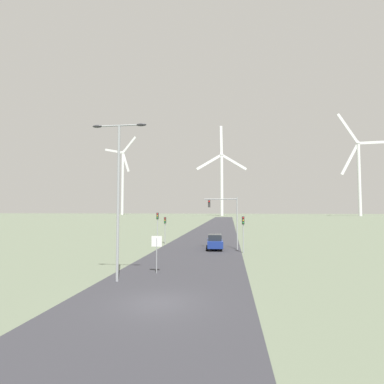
{
  "coord_description": "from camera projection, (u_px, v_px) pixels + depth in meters",
  "views": [
    {
      "loc": [
        3.76,
        -15.5,
        4.86
      ],
      "look_at": [
        0.0,
        14.03,
        6.56
      ],
      "focal_mm": 28.0,
      "sensor_mm": 36.0,
      "label": 1
    }
  ],
  "objects": [
    {
      "name": "traffic_light_post_mid_left",
      "position": [
        157.0,
        221.0,
        40.91
      ],
      "size": [
        0.28,
        0.34,
        4.37
      ],
      "color": "#93999E",
      "rests_on": "ground"
    },
    {
      "name": "wind_turbine_center",
      "position": [
        359.0,
        170.0,
        205.65
      ],
      "size": [
        38.44,
        3.0,
        71.66
      ],
      "color": "silver",
      "rests_on": "ground"
    },
    {
      "name": "wind_turbine_left",
      "position": [
        222.0,
        177.0,
        215.4
      ],
      "size": [
        36.33,
        10.28,
        65.21
      ],
      "color": "silver",
      "rests_on": "ground"
    },
    {
      "name": "ground_plane",
      "position": [
        158.0,
        303.0,
        15.55
      ],
      "size": [
        600.0,
        600.0,
        0.0
      ],
      "primitive_type": "plane",
      "color": "#5B6651"
    },
    {
      "name": "wind_turbine_far_left",
      "position": [
        123.0,
        177.0,
        255.16
      ],
      "size": [
        29.27,
        4.25,
        66.73
      ],
      "color": "silver",
      "rests_on": "ground"
    },
    {
      "name": "road_surface",
      "position": [
        212.0,
        232.0,
        63.09
      ],
      "size": [
        10.0,
        240.0,
        0.01
      ],
      "color": "#2D2D33",
      "rests_on": "ground"
    },
    {
      "name": "traffic_light_post_near_right",
      "position": [
        243.0,
        226.0,
        33.25
      ],
      "size": [
        0.28,
        0.34,
        4.05
      ],
      "color": "#93999E",
      "rests_on": "ground"
    },
    {
      "name": "stop_sign_near",
      "position": [
        157.0,
        247.0,
        22.78
      ],
      "size": [
        0.81,
        0.07,
        2.81
      ],
      "color": "#93999E",
      "rests_on": "ground"
    },
    {
      "name": "car_approaching",
      "position": [
        215.0,
        242.0,
        35.92
      ],
      "size": [
        2.12,
        4.23,
        1.83
      ],
      "color": "navy",
      "rests_on": "ground"
    },
    {
      "name": "streetlamp",
      "position": [
        118.0,
        182.0,
        20.5
      ],
      "size": [
        3.88,
        0.32,
        10.74
      ],
      "color": "#93999E",
      "rests_on": "ground"
    },
    {
      "name": "traffic_light_post_near_left",
      "position": [
        165.0,
        224.0,
        41.89
      ],
      "size": [
        0.28,
        0.34,
        3.74
      ],
      "color": "#93999E",
      "rests_on": "ground"
    },
    {
      "name": "traffic_light_mast_overhead",
      "position": [
        226.0,
        213.0,
        36.28
      ],
      "size": [
        4.04,
        0.35,
        6.31
      ],
      "color": "#93999E",
      "rests_on": "ground"
    }
  ]
}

